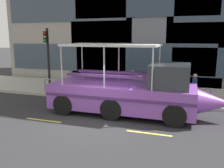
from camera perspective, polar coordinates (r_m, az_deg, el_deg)
The scene contains 9 objects.
ground_plane at distance 11.08m, azimuth -2.88°, elevation -8.46°, with size 120.00×120.00×0.00m, color #2B2B2D.
sidewalk at distance 16.20m, azimuth 4.22°, elevation -1.81°, with size 32.00×4.80×0.18m, color #A8A59E.
curb_edge at distance 13.87m, azimuth 1.73°, elevation -4.01°, with size 32.00×0.18×0.18m, color #B2ADA3.
lane_centreline at distance 10.29m, azimuth -4.71°, elevation -10.04°, with size 25.80×0.12×0.01m.
curb_guardrail at distance 13.81m, azimuth 5.64°, elevation -1.19°, with size 12.22×0.09×0.88m.
traffic_light_pole at distance 16.41m, azimuth -15.13°, elevation 7.09°, with size 0.24×0.46×4.09m.
duck_tour_boat at distance 11.63m, azimuth 4.76°, elevation -1.91°, with size 8.69×2.67×3.39m.
pedestrian_near_bow at distance 14.13m, azimuth 19.10°, elevation -0.11°, with size 0.25×0.42×1.53m.
pedestrian_mid_left at distance 14.82m, azimuth 4.94°, elevation 1.03°, with size 0.21×0.45×1.56m.
Camera 1 is at (3.77, -9.73, 3.72)m, focal length 38.27 mm.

